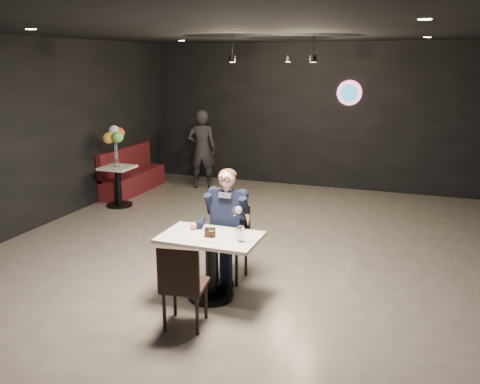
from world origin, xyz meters
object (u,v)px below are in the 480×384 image
at_px(booth_bench, 133,170).
at_px(balloon_vase, 117,163).
at_px(seated_man, 228,224).
at_px(chair_far, 228,244).
at_px(chair_near, 185,283).
at_px(passerby, 202,149).
at_px(side_table, 119,188).
at_px(sundae_glass, 241,234).
at_px(main_table, 211,267).

height_order(booth_bench, balloon_vase, booth_bench).
bearing_deg(seated_man, chair_far, 0.00).
bearing_deg(chair_near, passerby, 103.26).
xyz_separation_m(booth_bench, side_table, (0.30, -1.00, -0.11)).
xyz_separation_m(side_table, passerby, (0.89, 1.80, 0.49)).
bearing_deg(chair_far, sundae_glass, -57.81).
height_order(balloon_vase, passerby, passerby).
height_order(main_table, chair_near, chair_near).
bearing_deg(sundae_glass, chair_far, 122.19).
relative_size(booth_bench, balloon_vase, 12.82).
relative_size(chair_far, seated_man, 0.64).
height_order(booth_bench, side_table, booth_bench).
bearing_deg(seated_man, balloon_vase, 142.87).
relative_size(chair_near, side_table, 1.34).
bearing_deg(balloon_vase, chair_near, -48.95).
xyz_separation_m(chair_far, sundae_glass, (0.38, -0.60, 0.38)).
distance_m(seated_man, booth_bench, 4.77).
bearing_deg(main_table, chair_far, 90.00).
height_order(seated_man, balloon_vase, seated_man).
bearing_deg(chair_near, sundae_glass, 48.76).
distance_m(side_table, passerby, 2.07).
height_order(booth_bench, passerby, passerby).
relative_size(chair_far, chair_near, 1.00).
height_order(chair_near, balloon_vase, chair_near).
xyz_separation_m(main_table, chair_near, (-0.00, -0.66, 0.09)).
distance_m(sundae_glass, side_table, 4.58).
xyz_separation_m(main_table, balloon_vase, (-3.09, 2.89, 0.45)).
height_order(main_table, passerby, passerby).
height_order(seated_man, booth_bench, seated_man).
xyz_separation_m(chair_far, side_table, (-3.09, 2.34, -0.12)).
bearing_deg(side_table, booth_bench, 106.70).
bearing_deg(side_table, sundae_glass, -40.30).
bearing_deg(seated_man, sundae_glass, -57.81).
relative_size(seated_man, passerby, 0.87).
bearing_deg(chair_far, seated_man, 180.00).
height_order(sundae_glass, booth_bench, sundae_glass).
distance_m(chair_far, passerby, 4.70).
relative_size(booth_bench, side_table, 2.67).
distance_m(booth_bench, passerby, 1.48).
bearing_deg(main_table, balloon_vase, 136.93).
bearing_deg(chair_far, passerby, 118.00).
relative_size(seated_man, side_table, 2.10).
bearing_deg(passerby, balloon_vase, 47.98).
distance_m(seated_man, passerby, 4.69).
xyz_separation_m(sundae_glass, passerby, (-2.58, 4.74, -0.00)).
bearing_deg(passerby, chair_far, 102.35).
bearing_deg(side_table, balloon_vase, -90.00).
distance_m(chair_far, seated_man, 0.26).
xyz_separation_m(side_table, balloon_vase, (0.00, -0.00, 0.48)).
height_order(chair_far, side_table, chair_far).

